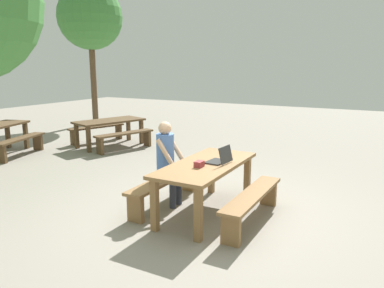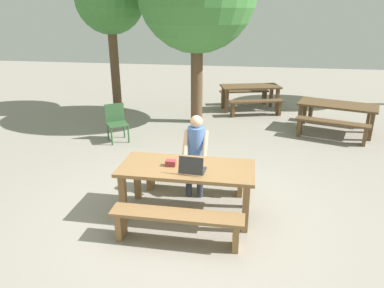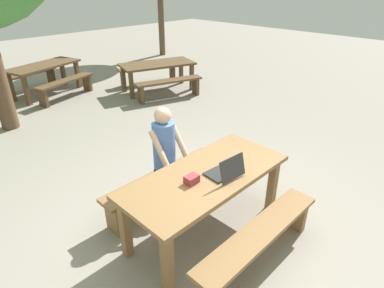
# 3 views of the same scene
# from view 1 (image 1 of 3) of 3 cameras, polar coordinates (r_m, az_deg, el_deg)

# --- Properties ---
(ground_plane) EXTENTS (30.00, 30.00, 0.00)m
(ground_plane) POSITION_cam_1_polar(r_m,az_deg,el_deg) (5.57, 2.13, -10.52)
(ground_plane) COLOR gray
(picnic_table_front) EXTENTS (1.91, 0.84, 0.76)m
(picnic_table_front) POSITION_cam_1_polar(r_m,az_deg,el_deg) (5.36, 2.18, -4.10)
(picnic_table_front) COLOR olive
(picnic_table_front) RESTS_ON ground
(bench_near) EXTENTS (1.71, 0.30, 0.43)m
(bench_near) POSITION_cam_1_polar(r_m,az_deg,el_deg) (5.20, 9.27, -8.55)
(bench_near) COLOR olive
(bench_near) RESTS_ON ground
(bench_far) EXTENTS (1.71, 0.30, 0.43)m
(bench_far) POSITION_cam_1_polar(r_m,az_deg,el_deg) (5.79, -4.20, -6.26)
(bench_far) COLOR olive
(bench_far) RESTS_ON ground
(laptop) EXTENTS (0.35, 0.33, 0.25)m
(laptop) POSITION_cam_1_polar(r_m,az_deg,el_deg) (5.34, 4.36, -2.29)
(laptop) COLOR #2D2D2D
(laptop) RESTS_ON picnic_table_front
(small_pouch) EXTENTS (0.14, 0.10, 0.08)m
(small_pouch) POSITION_cam_1_polar(r_m,az_deg,el_deg) (5.12, 1.11, -3.11)
(small_pouch) COLOR #993338
(small_pouch) RESTS_ON picnic_table_front
(person_seated) EXTENTS (0.38, 0.39, 1.31)m
(person_seated) POSITION_cam_1_polar(r_m,az_deg,el_deg) (5.67, -3.80, -2.18)
(person_seated) COLOR #333847
(person_seated) RESTS_ON ground
(picnic_table_mid) EXTENTS (1.97, 1.36, 0.70)m
(picnic_table_mid) POSITION_cam_1_polar(r_m,az_deg,el_deg) (10.17, -12.58, 3.06)
(picnic_table_mid) COLOR brown
(picnic_table_mid) RESTS_ON ground
(bench_mid_south) EXTENTS (1.64, 0.79, 0.46)m
(bench_mid_south) POSITION_cam_1_polar(r_m,az_deg,el_deg) (9.62, -10.33, 1.06)
(bench_mid_south) COLOR brown
(bench_mid_south) RESTS_ON ground
(bench_mid_north) EXTENTS (1.64, 0.79, 0.46)m
(bench_mid_north) POSITION_cam_1_polar(r_m,az_deg,el_deg) (10.82, -14.45, 2.08)
(bench_mid_north) COLOR brown
(bench_mid_north) RESTS_ON ground
(bench_rear_south) EXTENTS (1.57, 0.72, 0.45)m
(bench_rear_south) POSITION_cam_1_polar(r_m,az_deg,el_deg) (9.72, -24.93, 0.19)
(bench_rear_south) COLOR brown
(bench_rear_south) RESTS_ON ground
(tree_left) EXTENTS (2.31, 2.31, 4.98)m
(tree_left) POSITION_cam_1_polar(r_m,az_deg,el_deg) (14.43, -15.42, 18.25)
(tree_left) COLOR brown
(tree_left) RESTS_ON ground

